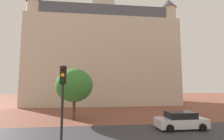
# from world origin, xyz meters

# --- Properties ---
(ground_plane) EXTENTS (120.00, 120.00, 0.00)m
(ground_plane) POSITION_xyz_m (0.00, 10.00, 0.00)
(ground_plane) COLOR brown
(street_asphalt_strip) EXTENTS (120.00, 6.75, 0.00)m
(street_asphalt_strip) POSITION_xyz_m (0.00, 9.56, 0.00)
(street_asphalt_strip) COLOR #38383D
(street_asphalt_strip) RESTS_ON ground_plane
(landmark_building) EXTENTS (29.71, 13.11, 38.03)m
(landmark_building) POSITION_xyz_m (0.61, 31.91, 10.51)
(landmark_building) COLOR beige
(landmark_building) RESTS_ON ground_plane
(car_white) EXTENTS (4.39, 1.96, 1.49)m
(car_white) POSITION_xyz_m (6.51, 11.04, 0.71)
(car_white) COLOR silver
(car_white) RESTS_ON ground_plane
(traffic_light_pole) EXTENTS (0.28, 0.34, 4.82)m
(traffic_light_pole) POSITION_xyz_m (-2.70, 5.31, 3.36)
(traffic_light_pole) COLOR black
(traffic_light_pole) RESTS_ON ground_plane
(tree_curb_far) EXTENTS (4.14, 4.14, 5.73)m
(tree_curb_far) POSITION_xyz_m (-3.47, 15.55, 3.85)
(tree_curb_far) COLOR #4C3823
(tree_curb_far) RESTS_ON ground_plane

